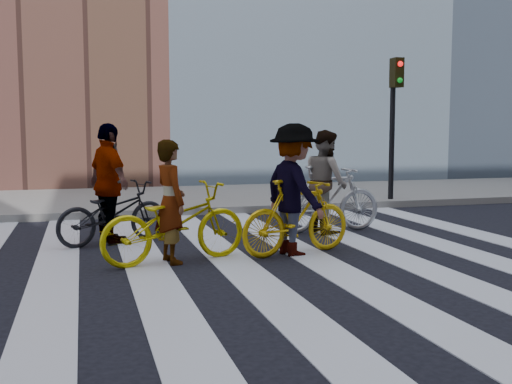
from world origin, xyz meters
name	(u,v)px	position (x,y,z in m)	size (l,w,h in m)	color
ground	(287,269)	(0.00, 0.00, 0.00)	(100.00, 100.00, 0.00)	black
sidewalk_far	(186,198)	(0.00, 7.50, 0.07)	(100.00, 5.00, 0.15)	gray
zebra_crosswalk	(287,269)	(0.00, 0.00, 0.01)	(8.25, 10.00, 0.01)	silver
traffic_signal	(394,105)	(4.40, 5.32, 2.28)	(0.22, 0.42, 3.33)	black
bike_yellow_left	(175,223)	(-1.27, 0.77, 0.52)	(0.69, 1.98, 1.04)	#C6B60B
bike_silver_mid	(328,199)	(1.56, 2.39, 0.57)	(0.53, 1.88, 1.13)	#AAAEB4
bike_yellow_right	(297,217)	(0.42, 0.81, 0.52)	(0.49, 1.75, 1.05)	#D1A10B
bike_dark_rear	(113,213)	(-1.97, 2.35, 0.47)	(0.63, 1.80, 0.94)	black
rider_left	(171,202)	(-1.32, 0.77, 0.80)	(0.58, 0.38, 1.60)	slate
rider_mid	(326,181)	(1.51, 2.39, 0.86)	(0.84, 0.65, 1.73)	slate
rider_right	(294,190)	(0.37, 0.81, 0.90)	(1.17, 0.67, 1.81)	slate
rider_rear	(109,184)	(-2.02, 2.35, 0.91)	(1.07, 0.45, 1.82)	slate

